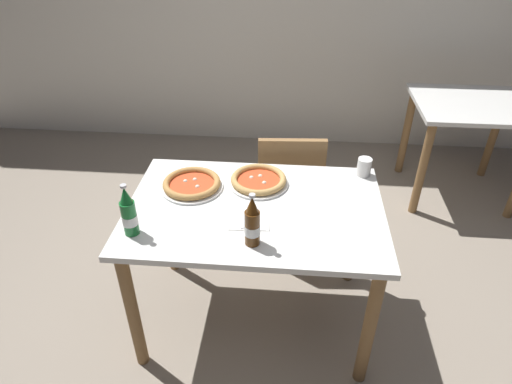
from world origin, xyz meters
TOP-DOWN VIEW (x-y plane):
  - ground_plane at (0.00, 0.00)m, footprint 8.00×8.00m
  - dining_table_main at (0.00, 0.00)m, footprint 1.20×0.80m
  - chair_behind_table at (0.16, 0.61)m, footprint 0.43×0.43m
  - dining_table_background at (1.42, 1.37)m, footprint 0.80×0.70m
  - pizza_margherita_near at (-0.33, 0.13)m, footprint 0.31×0.31m
  - pizza_marinara_far at (-0.00, 0.20)m, footprint 0.30×0.30m
  - beer_bottle_left at (-0.51, -0.24)m, footprint 0.07×0.07m
  - beer_bottle_center at (0.01, -0.26)m, footprint 0.07×0.07m
  - napkin_with_cutlery at (-0.02, -0.09)m, footprint 0.19×0.19m
  - paper_cup at (0.53, 0.33)m, footprint 0.07×0.07m

SIDE VIEW (x-z plane):
  - ground_plane at x=0.00m, z-range 0.00..0.00m
  - chair_behind_table at x=0.16m, z-range 0.06..0.91m
  - dining_table_background at x=1.42m, z-range 0.22..0.97m
  - dining_table_main at x=0.00m, z-range 0.26..1.01m
  - napkin_with_cutlery at x=-0.02m, z-range 0.75..0.76m
  - pizza_margherita_near at x=-0.33m, z-range 0.75..0.79m
  - pizza_marinara_far at x=0.00m, z-range 0.75..0.79m
  - paper_cup at x=0.53m, z-range 0.75..0.84m
  - beer_bottle_left at x=-0.51m, z-range 0.73..0.98m
  - beer_bottle_center at x=0.01m, z-range 0.73..0.98m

